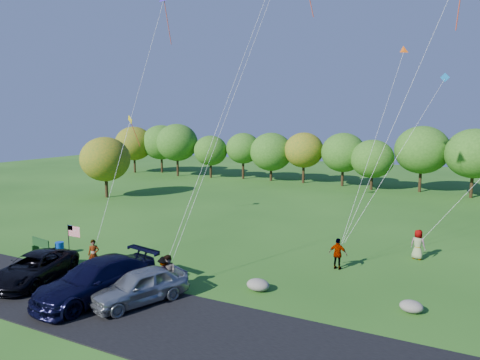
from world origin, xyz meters
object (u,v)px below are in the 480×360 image
Objects in this scene: minivan_dark at (34,268)px; minivan_silver at (140,286)px; flyer_e at (418,244)px; trash_barrel at (60,248)px; flyer_c at (164,273)px; minivan_navy at (96,280)px; flyer_d at (338,254)px; flyer_a at (94,254)px; flyer_b at (168,272)px; park_bench at (42,245)px.

minivan_dark is 1.13× the size of minivan_silver.
minivan_silver reaches higher than minivan_dark.
flyer_e is 2.34× the size of trash_barrel.
flyer_e reaches higher than flyer_c.
minivan_navy is 13.76m from flyer_d.
flyer_a is 1.03× the size of flyer_c.
trash_barrel is (-17.35, -5.43, -0.54)m from flyer_d.
flyer_e reaches higher than flyer_d.
flyer_d is (7.59, 7.06, 0.08)m from flyer_c.
park_bench is (-11.20, 1.18, -0.36)m from flyer_b.
minivan_navy is at bearing 63.35° from flyer_e.
flyer_a is 20.36m from flyer_e.
flyer_a is 5.38m from park_bench.
flyer_b is at bearing -9.23° from trash_barrel.
flyer_b is (2.48, 2.61, -0.07)m from minivan_navy.
flyer_b reaches higher than minivan_dark.
minivan_navy is 3.43× the size of flyer_d.
minivan_dark is at bearing -152.73° from minivan_silver.
flyer_a is at bearing 28.64° from flyer_d.
flyer_c is 9.91m from trash_barrel.
minivan_silver is 2.52× the size of flyer_e.
flyer_a is (-5.65, 2.59, 0.01)m from minivan_silver.
flyer_d is (13.17, 6.51, 0.05)m from flyer_a.
flyer_b is 10.19m from trash_barrel.
flyer_b is 0.29m from flyer_c.
flyer_b is (5.87, -0.56, 0.03)m from flyer_a.
flyer_e is 24.79m from park_bench.
flyer_b is 16.05m from flyer_e.
minivan_silver is at bearing -11.88° from minivan_dark.
trash_barrel is (-7.56, 4.25, -0.59)m from minivan_navy.
minivan_navy reaches higher than flyer_c.
flyer_b is 10.16m from flyer_d.
trash_barrel is at bearing -177.03° from minivan_silver.
minivan_silver is 2.71× the size of flyer_a.
flyer_c is 0.92× the size of flyer_d.
minivan_silver is 2.78× the size of flyer_c.
flyer_b is 1.07× the size of flyer_c.
flyer_d is (7.52, 9.10, 0.06)m from minivan_silver.
minivan_navy is 3.50× the size of flyer_b.
trash_barrel is at bearing 129.73° from flyer_a.
flyer_d reaches higher than park_bench.
minivan_dark is at bearing -149.89° from flyer_a.
flyer_d is 0.98× the size of flyer_e.
park_bench is at bearing -166.13° from flyer_b.
park_bench is at bearing -172.89° from minivan_silver.
flyer_c is 10.98m from park_bench.
minivan_silver is 2.04m from flyer_c.
flyer_c reaches higher than minivan_dark.
trash_barrel is (-4.17, 1.08, -0.49)m from flyer_a.
flyer_b is 0.97× the size of park_bench.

